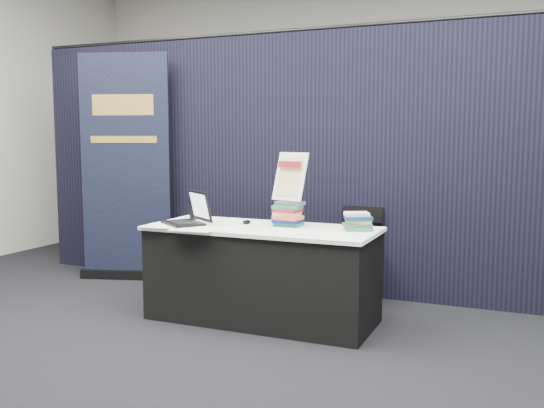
% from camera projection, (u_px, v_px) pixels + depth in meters
% --- Properties ---
extents(floor, '(8.00, 8.00, 0.00)m').
position_uv_depth(floor, '(230.00, 341.00, 4.31)').
color(floor, black).
rests_on(floor, ground).
extents(wall_back, '(8.00, 0.02, 3.50)m').
position_uv_depth(wall_back, '(373.00, 113.00, 7.76)').
color(wall_back, beige).
rests_on(wall_back, floor).
extents(drape_partition, '(6.00, 0.08, 2.40)m').
position_uv_depth(drape_partition, '(308.00, 163.00, 5.64)').
color(drape_partition, black).
rests_on(drape_partition, floor).
extents(display_table, '(1.80, 0.75, 0.75)m').
position_uv_depth(display_table, '(262.00, 274.00, 4.77)').
color(display_table, black).
rests_on(display_table, floor).
extents(laptop, '(0.43, 0.46, 0.27)m').
position_uv_depth(laptop, '(186.00, 216.00, 4.87)').
color(laptop, black).
rests_on(laptop, display_table).
extents(mouse, '(0.07, 0.10, 0.03)m').
position_uv_depth(mouse, '(247.00, 222.00, 4.89)').
color(mouse, black).
rests_on(mouse, display_table).
extents(brochure_left, '(0.36, 0.27, 0.00)m').
position_uv_depth(brochure_left, '(164.00, 226.00, 4.76)').
color(brochure_left, white).
rests_on(brochure_left, display_table).
extents(brochure_mid, '(0.36, 0.27, 0.00)m').
position_uv_depth(brochure_mid, '(194.00, 229.00, 4.59)').
color(brochure_mid, white).
rests_on(brochure_mid, display_table).
extents(brochure_right, '(0.37, 0.29, 0.00)m').
position_uv_depth(brochure_right, '(215.00, 228.00, 4.63)').
color(brochure_right, white).
rests_on(brochure_right, display_table).
extents(pen_cup, '(0.08, 0.08, 0.08)m').
position_uv_depth(pen_cup, '(193.00, 214.00, 5.14)').
color(pen_cup, black).
rests_on(pen_cup, display_table).
extents(book_stack_tall, '(0.21, 0.16, 0.20)m').
position_uv_depth(book_stack_tall, '(289.00, 214.00, 4.75)').
color(book_stack_tall, '#1C6B60').
rests_on(book_stack_tall, display_table).
extents(book_stack_short, '(0.23, 0.21, 0.14)m').
position_uv_depth(book_stack_short, '(358.00, 221.00, 4.54)').
color(book_stack_short, '#217C49').
rests_on(book_stack_short, display_table).
extents(info_sign, '(0.31, 0.20, 0.40)m').
position_uv_depth(info_sign, '(290.00, 177.00, 4.75)').
color(info_sign, black).
rests_on(info_sign, book_stack_tall).
extents(pullup_banner, '(0.95, 0.38, 2.27)m').
position_uv_depth(pullup_banner, '(126.00, 181.00, 6.09)').
color(pullup_banner, black).
rests_on(pullup_banner, floor).
extents(stacking_chair, '(0.38, 0.39, 0.83)m').
position_uv_depth(stacking_chair, '(358.00, 249.00, 5.33)').
color(stacking_chair, black).
rests_on(stacking_chair, floor).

